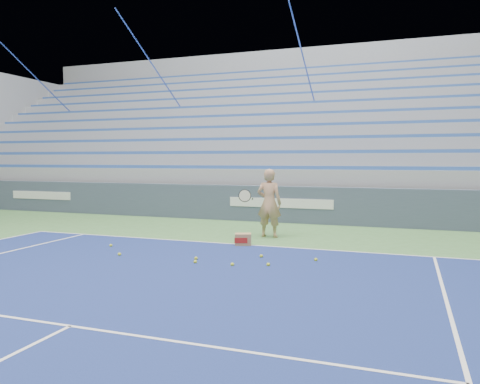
% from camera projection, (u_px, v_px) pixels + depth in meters
% --- Properties ---
extents(sponsor_barrier, '(30.00, 0.32, 1.10)m').
position_uv_depth(sponsor_barrier, '(281.00, 204.00, 14.19)').
color(sponsor_barrier, '#3E495E').
rests_on(sponsor_barrier, ground).
extents(bleachers, '(31.00, 9.15, 7.30)m').
position_uv_depth(bleachers, '(316.00, 149.00, 19.44)').
color(bleachers, '#95979D').
rests_on(bleachers, ground).
extents(tennis_player, '(0.92, 0.83, 1.68)m').
position_uv_depth(tennis_player, '(269.00, 203.00, 11.43)').
color(tennis_player, tan).
rests_on(tennis_player, ground).
extents(ball_box, '(0.43, 0.38, 0.27)m').
position_uv_depth(ball_box, '(243.00, 239.00, 10.37)').
color(ball_box, '#A77F50').
rests_on(ball_box, ground).
extents(tennis_ball_0, '(0.07, 0.07, 0.07)m').
position_uv_depth(tennis_ball_0, '(261.00, 256.00, 9.06)').
color(tennis_ball_0, '#CCD92C').
rests_on(tennis_ball_0, ground).
extents(tennis_ball_1, '(0.07, 0.07, 0.07)m').
position_uv_depth(tennis_ball_1, '(119.00, 254.00, 9.24)').
color(tennis_ball_1, '#CCD92C').
rests_on(tennis_ball_1, ground).
extents(tennis_ball_2, '(0.07, 0.07, 0.07)m').
position_uv_depth(tennis_ball_2, '(195.00, 262.00, 8.56)').
color(tennis_ball_2, '#CCD92C').
rests_on(tennis_ball_2, ground).
extents(tennis_ball_3, '(0.07, 0.07, 0.07)m').
position_uv_depth(tennis_ball_3, '(316.00, 260.00, 8.75)').
color(tennis_ball_3, '#CCD92C').
rests_on(tennis_ball_3, ground).
extents(tennis_ball_4, '(0.07, 0.07, 0.07)m').
position_uv_depth(tennis_ball_4, '(196.00, 258.00, 8.86)').
color(tennis_ball_4, '#CCD92C').
rests_on(tennis_ball_4, ground).
extents(tennis_ball_5, '(0.07, 0.07, 0.07)m').
position_uv_depth(tennis_ball_5, '(232.00, 264.00, 8.35)').
color(tennis_ball_5, '#CCD92C').
rests_on(tennis_ball_5, ground).
extents(tennis_ball_6, '(0.07, 0.07, 0.07)m').
position_uv_depth(tennis_ball_6, '(111.00, 246.00, 10.18)').
color(tennis_ball_6, '#CCD92C').
rests_on(tennis_ball_6, ground).
extents(tennis_ball_7, '(0.07, 0.07, 0.07)m').
position_uv_depth(tennis_ball_7, '(268.00, 265.00, 8.34)').
color(tennis_ball_7, '#CCD92C').
rests_on(tennis_ball_7, ground).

